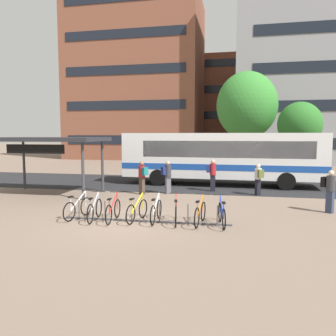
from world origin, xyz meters
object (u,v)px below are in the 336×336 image
object	(u,v)px
parked_bicycle_red_5	(176,212)
parked_bicycle_orange_6	(200,214)
parked_bicycle_silver_1	(95,210)
commuter_olive_pack_2	(258,177)
city_bus	(220,156)
commuter_navy_pack_1	(167,175)
commuter_black_pack_4	(330,188)
commuter_teal_pack_3	(142,175)
transit_shelter	(49,141)
parked_bicycle_white_0	(78,208)
parked_bicycle_blue_7	(222,215)
commuter_navy_pack_0	(212,173)
parked_bicycle_white_4	(156,211)
parked_bicycle_red_2	(113,211)
parked_bicycle_yellow_3	(137,211)
street_tree_0	(300,124)
street_tree_1	(247,105)

from	to	relation	value
parked_bicycle_red_5	parked_bicycle_orange_6	xyz separation A→B (m)	(0.85, 0.01, 0.00)
parked_bicycle_silver_1	commuter_olive_pack_2	xyz separation A→B (m)	(6.10, 6.45, 0.55)
city_bus	commuter_navy_pack_1	xyz separation A→B (m)	(-2.55, -3.73, -0.78)
commuter_navy_pack_1	commuter_black_pack_4	distance (m)	7.78
parked_bicycle_silver_1	commuter_teal_pack_3	xyz separation A→B (m)	(0.22, 5.50, 0.62)
transit_shelter	parked_bicycle_white_0	bearing A→B (deg)	-50.32
parked_bicycle_blue_7	parked_bicycle_white_0	bearing A→B (deg)	80.11
city_bus	commuter_navy_pack_0	size ratio (longest dim) A/B	6.93
parked_bicycle_white_4	commuter_navy_pack_0	size ratio (longest dim) A/B	0.99
transit_shelter	commuter_navy_pack_0	distance (m)	8.77
parked_bicycle_white_0	commuter_black_pack_4	bearing A→B (deg)	-63.07
parked_bicycle_white_4	transit_shelter	xyz separation A→B (m)	(-6.74, 4.44, 2.39)
city_bus	parked_bicycle_blue_7	bearing A→B (deg)	94.98
parked_bicycle_red_2	parked_bicycle_yellow_3	size ratio (longest dim) A/B	1.01
commuter_navy_pack_0	commuter_black_pack_4	size ratio (longest dim) A/B	1.02
parked_bicycle_blue_7	street_tree_0	world-z (taller)	street_tree_0
parked_bicycle_yellow_3	commuter_navy_pack_0	xyz separation A→B (m)	(2.16, 7.03, 0.62)
parked_bicycle_white_0	commuter_black_pack_4	xyz separation A→B (m)	(9.37, 2.83, 0.60)
commuter_navy_pack_0	parked_bicycle_white_4	bearing A→B (deg)	-109.66
commuter_black_pack_4	city_bus	bearing A→B (deg)	164.51
parked_bicycle_blue_7	parked_bicycle_red_2	bearing A→B (deg)	82.27
parked_bicycle_white_4	parked_bicycle_blue_7	world-z (taller)	same
parked_bicycle_white_0	parked_bicycle_blue_7	xyz separation A→B (m)	(5.28, 0.02, 0.00)
street_tree_0	street_tree_1	xyz separation A→B (m)	(-4.00, 1.87, 1.68)
parked_bicycle_white_0	transit_shelter	distance (m)	6.35
parked_bicycle_white_4	parked_bicycle_blue_7	size ratio (longest dim) A/B	1.01
city_bus	commuter_teal_pack_3	bearing A→B (deg)	49.93
parked_bicycle_red_5	commuter_teal_pack_3	distance (m)	6.00
parked_bicycle_orange_6	commuter_olive_pack_2	distance (m)	6.68
parked_bicycle_white_0	commuter_navy_pack_1	distance (m)	6.25
parked_bicycle_blue_7	parked_bicycle_yellow_3	bearing A→B (deg)	79.53
street_tree_0	parked_bicycle_white_4	bearing A→B (deg)	-114.48
city_bus	parked_bicycle_white_4	size ratio (longest dim) A/B	7.01
parked_bicycle_red_2	city_bus	bearing A→B (deg)	-21.83
parked_bicycle_white_0	parked_bicycle_red_5	world-z (taller)	same
parked_bicycle_red_2	street_tree_1	xyz separation A→B (m)	(5.05, 18.60, 5.19)
parked_bicycle_silver_1	transit_shelter	size ratio (longest dim) A/B	0.31
commuter_olive_pack_2	street_tree_1	bearing A→B (deg)	-24.54
commuter_navy_pack_0	commuter_navy_pack_1	bearing A→B (deg)	-158.77
commuter_teal_pack_3	transit_shelter	bearing A→B (deg)	43.11
commuter_olive_pack_2	street_tree_1	size ratio (longest dim) A/B	0.19
parked_bicycle_silver_1	street_tree_1	distance (m)	20.18
parked_bicycle_blue_7	commuter_black_pack_4	bearing A→B (deg)	-65.61
parked_bicycle_white_4	parked_bicycle_white_0	bearing A→B (deg)	90.75
commuter_black_pack_4	parked_bicycle_silver_1	bearing A→B (deg)	-120.88
street_tree_1	parked_bicycle_white_0	bearing A→B (deg)	-109.36
parked_bicycle_yellow_3	transit_shelter	size ratio (longest dim) A/B	0.31
parked_bicycle_red_5	commuter_navy_pack_1	world-z (taller)	commuter_navy_pack_1
commuter_black_pack_4	commuter_teal_pack_3	bearing A→B (deg)	-156.60
street_tree_1	parked_bicycle_orange_6	bearing A→B (deg)	-96.02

